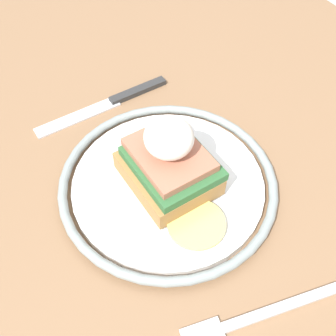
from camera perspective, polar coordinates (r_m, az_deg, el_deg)
dining_table at (r=0.58m, az=4.06°, el=-6.14°), size 1.02×0.74×0.72m
plate at (r=0.45m, az=-0.00°, el=-2.13°), size 0.23×0.23×0.02m
sandwich at (r=0.42m, az=0.24°, el=0.79°), size 0.14×0.08×0.08m
fork at (r=0.40m, az=12.14°, el=-18.98°), size 0.05×0.16×0.00m
knife at (r=0.55m, az=-7.37°, el=8.95°), size 0.02×0.18×0.01m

